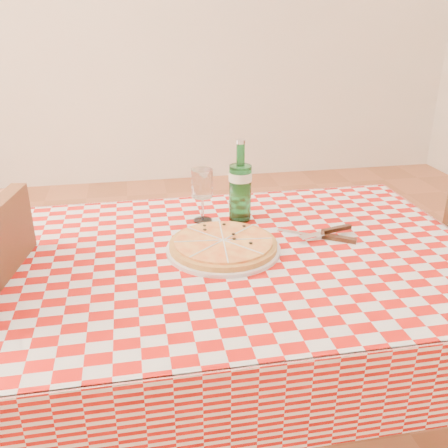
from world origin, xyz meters
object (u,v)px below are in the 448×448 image
(pizza_plate, at_px, (223,244))
(water_bottle, at_px, (240,181))
(dining_table, at_px, (235,286))
(wine_glass, at_px, (202,196))

(pizza_plate, distance_m, water_bottle, 0.25)
(dining_table, xyz_separation_m, wine_glass, (-0.05, 0.23, 0.18))
(dining_table, relative_size, wine_glass, 7.40)
(water_bottle, distance_m, wine_glass, 0.12)
(pizza_plate, distance_m, wine_glass, 0.22)
(dining_table, height_order, wine_glass, wine_glass)
(water_bottle, bearing_deg, dining_table, -105.02)
(dining_table, relative_size, water_bottle, 4.84)
(dining_table, distance_m, water_bottle, 0.32)
(dining_table, distance_m, wine_glass, 0.30)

